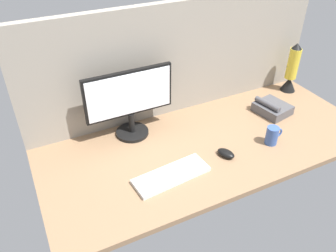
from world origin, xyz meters
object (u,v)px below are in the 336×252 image
object	(u,v)px
monitor	(130,100)
desk_phone	(272,108)
mug_ceramic_blue	(272,135)
lava_lamp	(291,71)
keyboard	(171,175)
mouse	(226,153)

from	to	relation	value
monitor	desk_phone	xyz separation A→B (cm)	(83.77, -17.76, -18.32)
mug_ceramic_blue	monitor	bearing A→B (deg)	146.97
lava_lamp	mug_ceramic_blue	bearing A→B (deg)	-139.79
monitor	mug_ceramic_blue	distance (cm)	77.72
monitor	keyboard	xyz separation A→B (cm)	(3.94, -41.13, -20.51)
monitor	lava_lamp	xyz separation A→B (cm)	(112.19, -0.41, -7.64)
mouse	mug_ceramic_blue	world-z (taller)	mug_ceramic_blue
keyboard	desk_phone	xyz separation A→B (cm)	(79.84, 23.38, 2.19)
keyboard	lava_lamp	world-z (taller)	lava_lamp
mouse	lava_lamp	size ratio (longest dim) A/B	0.29
keyboard	desk_phone	size ratio (longest dim) A/B	1.69
mouse	desk_phone	xyz separation A→B (cm)	(47.95, 21.97, 1.49)
mug_ceramic_blue	desk_phone	world-z (taller)	mug_ceramic_blue
monitor	lava_lamp	world-z (taller)	monitor
lava_lamp	keyboard	bearing A→B (deg)	-159.39
mug_ceramic_blue	lava_lamp	xyz separation A→B (cm)	(48.49, 40.99, 8.77)
keyboard	mug_ceramic_blue	xyz separation A→B (cm)	(59.75, -0.27, 4.10)
keyboard	desk_phone	bearing A→B (deg)	10.85
mouse	desk_phone	bearing A→B (deg)	2.94
mouse	lava_lamp	xyz separation A→B (cm)	(76.36, 39.32, 12.17)
desk_phone	mug_ceramic_blue	bearing A→B (deg)	-130.34
monitor	mouse	size ratio (longest dim) A/B	4.99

